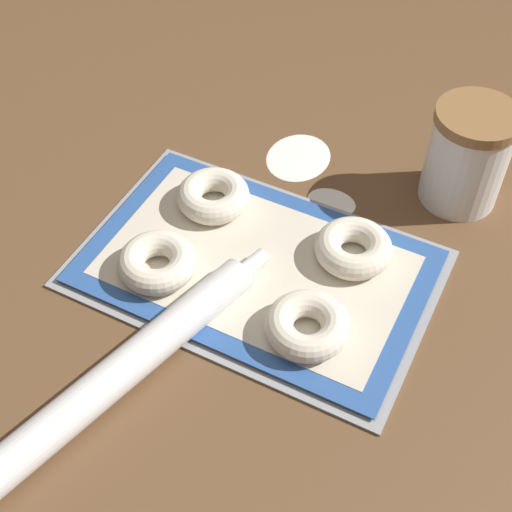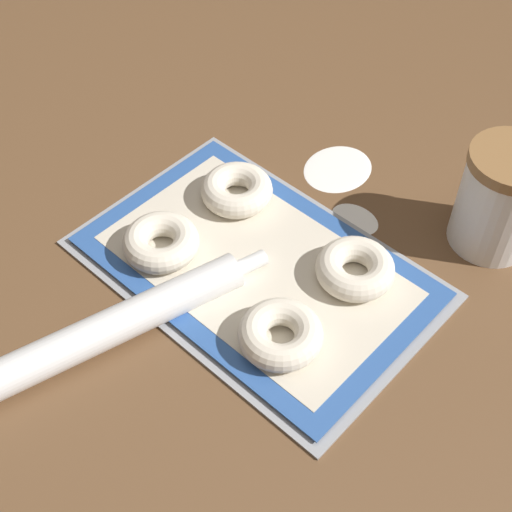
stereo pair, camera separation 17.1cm
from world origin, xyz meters
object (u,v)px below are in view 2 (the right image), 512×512
Objects in this scene: bagel_back_left at (237,190)px; flour_canister at (501,199)px; bagel_back_right at (355,269)px; baking_tray at (256,268)px; bagel_front_right at (280,334)px; bagel_front_left at (161,242)px; rolling_pin at (98,333)px.

flour_canister reaches higher than bagel_back_left.
flour_canister is (0.09, 0.19, 0.05)m from bagel_back_right.
bagel_front_right is (0.11, -0.07, 0.03)m from baking_tray.
baking_tray is at bearing -146.73° from bagel_back_right.
bagel_front_left is at bearing -91.81° from bagel_back_left.
baking_tray is 0.13m from bagel_front_left.
rolling_pin reaches higher than bagel_front_left.
bagel_back_left is 0.22× the size of rolling_pin.
flour_canister is (0.09, 0.34, 0.05)m from bagel_front_right.
rolling_pin is at bearing -80.82° from bagel_back_left.
bagel_back_left is 0.30m from rolling_pin.
flour_canister reaches higher than bagel_front_right.
bagel_front_left is at bearing -147.38° from bagel_back_right.
bagel_back_left is 1.00× the size of bagel_back_right.
bagel_back_right is at bearing 33.27° from baking_tray.
flour_canister is (0.31, 0.34, 0.05)m from bagel_front_left.
baking_tray is 4.53× the size of bagel_front_left.
baking_tray is at bearing 74.96° from rolling_pin.
bagel_back_right is at bearing 32.62° from bagel_front_left.
flour_canister is at bearing 61.93° from rolling_pin.
bagel_back_right is 0.22× the size of rolling_pin.
baking_tray is at bearing 31.96° from bagel_front_left.
flour_canister is 0.32× the size of rolling_pin.
bagel_front_left is 0.68× the size of flour_canister.
bagel_back_right is (0.11, 0.07, 0.03)m from baking_tray.
bagel_front_left is 0.22m from bagel_front_right.
baking_tray is 0.13m from bagel_front_right.
bagel_back_right is (0.22, -0.00, 0.00)m from bagel_back_left.
bagel_front_right is 1.00× the size of bagel_back_right.
bagel_front_left is at bearing 109.03° from rolling_pin.
bagel_front_left and bagel_back_left have the same top height.
rolling_pin is (0.05, -0.15, -0.01)m from bagel_front_left.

